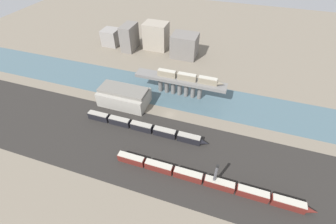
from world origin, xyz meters
name	(u,v)px	position (x,y,z in m)	size (l,w,h in m)	color
ground_plane	(170,114)	(0.00, 0.00, 0.00)	(400.00, 400.00, 0.00)	#756B5B
railbed_yard	(153,149)	(0.00, -24.00, 0.00)	(280.00, 42.00, 0.01)	#282623
river_water	(179,94)	(0.00, 18.01, 0.00)	(320.00, 26.87, 0.01)	#47606B
bridge	(180,83)	(0.00, 18.01, 7.89)	(50.90, 7.07, 10.72)	slate
train_on_bridge	(189,77)	(4.87, 18.01, 12.56)	(36.42, 2.65, 3.76)	gray
train_yard_near	(207,180)	(25.57, -33.04, 1.93)	(76.64, 2.85, 3.92)	#5B1E19
train_yard_mid	(144,127)	(-8.24, -14.55, 1.94)	(61.28, 2.99, 3.94)	black
warehouse_building	(124,96)	(-26.35, 1.35, 4.54)	(25.98, 14.67, 9.54)	#9E998E
signal_tower	(215,176)	(28.21, -33.08, 6.43)	(1.07, 1.07, 13.31)	#4C4C51
city_block_far_left	(111,37)	(-67.79, 62.80, 5.96)	(11.81, 11.75, 11.92)	gray
city_block_left	(129,37)	(-50.83, 60.59, 9.10)	(8.57, 15.94, 18.20)	slate
city_block_center	(156,36)	(-32.80, 68.21, 9.50)	(16.99, 12.84, 19.00)	gray
city_block_right	(185,46)	(-9.42, 62.75, 7.94)	(17.52, 14.85, 15.88)	slate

